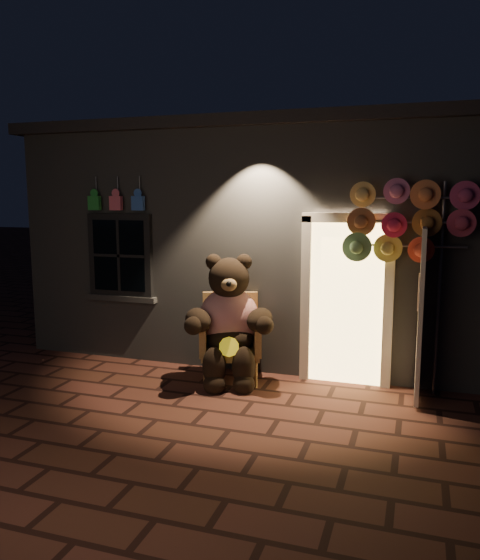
% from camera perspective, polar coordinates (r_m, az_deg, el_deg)
% --- Properties ---
extents(ground, '(60.00, 60.00, 0.00)m').
position_cam_1_polar(ground, '(6.35, -3.53, -13.44)').
color(ground, '#4F271E').
rests_on(ground, ground).
extents(shop_building, '(7.30, 5.95, 3.51)m').
position_cam_1_polar(shop_building, '(9.72, 5.15, 4.81)').
color(shop_building, slate).
rests_on(shop_building, ground).
extents(wicker_armchair, '(0.94, 0.90, 1.12)m').
position_cam_1_polar(wicker_armchair, '(7.22, -1.02, -5.97)').
color(wicker_armchair, '#B48C46').
rests_on(wicker_armchair, ground).
extents(teddy_bear, '(1.17, 1.10, 1.71)m').
position_cam_1_polar(teddy_bear, '(7.03, -1.16, -4.32)').
color(teddy_bear, '#AD1812').
rests_on(teddy_bear, ground).
extents(hat_rack, '(1.46, 0.22, 2.59)m').
position_cam_1_polar(hat_rack, '(6.74, 16.94, 5.81)').
color(hat_rack, '#59595E').
rests_on(hat_rack, ground).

